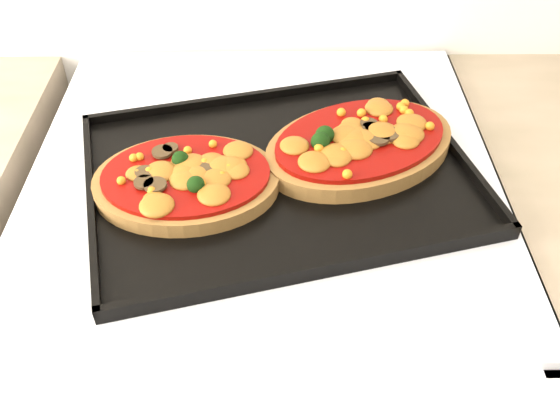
{
  "coord_description": "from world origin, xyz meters",
  "views": [
    {
      "loc": [
        0.05,
        1.09,
        1.41
      ],
      "look_at": [
        0.05,
        1.63,
        0.92
      ],
      "focal_mm": 40.0,
      "sensor_mm": 36.0,
      "label": 1
    }
  ],
  "objects_px": {
    "pizza_left": "(186,178)",
    "pizza_right": "(360,143)",
    "stove": "(268,366)",
    "baking_tray": "(280,171)"
  },
  "relations": [
    {
      "from": "pizza_left",
      "to": "pizza_right",
      "type": "height_order",
      "value": "pizza_right"
    },
    {
      "from": "stove",
      "to": "pizza_left",
      "type": "bearing_deg",
      "value": -149.63
    },
    {
      "from": "pizza_left",
      "to": "pizza_right",
      "type": "relative_size",
      "value": 0.87
    },
    {
      "from": "baking_tray",
      "to": "pizza_left",
      "type": "relative_size",
      "value": 2.09
    },
    {
      "from": "pizza_right",
      "to": "pizza_left",
      "type": "bearing_deg",
      "value": -163.09
    },
    {
      "from": "stove",
      "to": "pizza_right",
      "type": "height_order",
      "value": "pizza_right"
    },
    {
      "from": "pizza_left",
      "to": "pizza_right",
      "type": "distance_m",
      "value": 0.22
    },
    {
      "from": "stove",
      "to": "pizza_right",
      "type": "distance_m",
      "value": 0.5
    },
    {
      "from": "baking_tray",
      "to": "pizza_left",
      "type": "distance_m",
      "value": 0.12
    },
    {
      "from": "baking_tray",
      "to": "pizza_right",
      "type": "height_order",
      "value": "pizza_right"
    }
  ]
}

